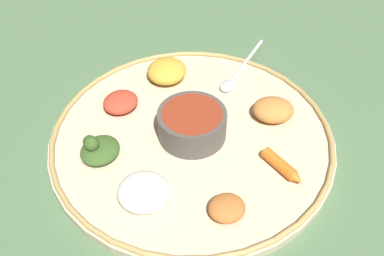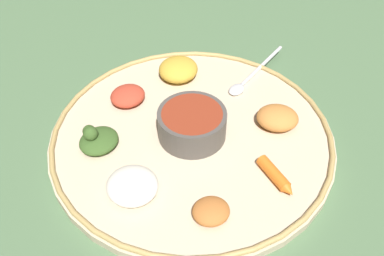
# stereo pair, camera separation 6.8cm
# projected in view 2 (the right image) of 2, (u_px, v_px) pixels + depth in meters

# --- Properties ---
(ground_plane) EXTENTS (2.40, 2.40, 0.00)m
(ground_plane) POSITION_uv_depth(u_px,v_px,m) (192.00, 141.00, 0.70)
(ground_plane) COLOR #4C6B47
(platter) EXTENTS (0.45, 0.45, 0.01)m
(platter) POSITION_uv_depth(u_px,v_px,m) (192.00, 138.00, 0.70)
(platter) COLOR #C6B293
(platter) RESTS_ON ground_plane
(platter_rim) EXTENTS (0.44, 0.44, 0.01)m
(platter_rim) POSITION_uv_depth(u_px,v_px,m) (192.00, 133.00, 0.69)
(platter_rim) COLOR tan
(platter_rim) RESTS_ON platter
(center_bowl) EXTENTS (0.11, 0.11, 0.05)m
(center_bowl) POSITION_uv_depth(u_px,v_px,m) (192.00, 123.00, 0.67)
(center_bowl) COLOR #4C4742
(center_bowl) RESTS_ON platter
(spoon) EXTENTS (0.14, 0.14, 0.01)m
(spoon) POSITION_uv_depth(u_px,v_px,m) (250.00, 77.00, 0.79)
(spoon) COLOR silver
(spoon) RESTS_ON platter
(greens_pile) EXTENTS (0.08, 0.08, 0.04)m
(greens_pile) POSITION_uv_depth(u_px,v_px,m) (97.00, 139.00, 0.66)
(greens_pile) COLOR #385623
(greens_pile) RESTS_ON platter
(carrot_near_spoon) EXTENTS (0.08, 0.04, 0.02)m
(carrot_near_spoon) POSITION_uv_depth(u_px,v_px,m) (276.00, 176.00, 0.62)
(carrot_near_spoon) COLOR orange
(carrot_near_spoon) RESTS_ON platter
(mound_rice_white) EXTENTS (0.10, 0.10, 0.03)m
(mound_rice_white) POSITION_uv_depth(u_px,v_px,m) (132.00, 186.00, 0.60)
(mound_rice_white) COLOR silver
(mound_rice_white) RESTS_ON platter
(mound_chickpea) EXTENTS (0.06, 0.06, 0.02)m
(mound_chickpea) POSITION_uv_depth(u_px,v_px,m) (210.00, 211.00, 0.58)
(mound_chickpea) COLOR #B2662D
(mound_chickpea) RESTS_ON platter
(mound_berbere_red) EXTENTS (0.08, 0.08, 0.03)m
(mound_berbere_red) POSITION_uv_depth(u_px,v_px,m) (128.00, 96.00, 0.74)
(mound_berbere_red) COLOR #B73D28
(mound_berbere_red) RESTS_ON platter
(mound_lentil_yellow) EXTENTS (0.10, 0.10, 0.03)m
(mound_lentil_yellow) POSITION_uv_depth(u_px,v_px,m) (179.00, 69.00, 0.79)
(mound_lentil_yellow) COLOR gold
(mound_lentil_yellow) RESTS_ON platter
(mound_squash) EXTENTS (0.07, 0.08, 0.03)m
(mound_squash) POSITION_uv_depth(u_px,v_px,m) (278.00, 118.00, 0.69)
(mound_squash) COLOR #C67A38
(mound_squash) RESTS_ON platter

